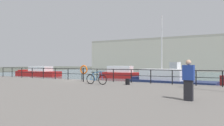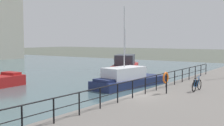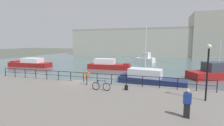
% 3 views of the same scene
% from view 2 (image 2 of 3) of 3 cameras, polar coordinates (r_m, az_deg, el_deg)
% --- Properties ---
extents(ground_plane, '(240.00, 240.00, 0.00)m').
position_cam_2_polar(ground_plane, '(18.96, 3.69, -8.69)').
color(ground_plane, '#4C5147').
extents(moored_green_narrowboat, '(8.60, 3.69, 7.30)m').
position_cam_2_polar(moored_green_narrowboat, '(27.07, 3.08, -3.12)').
color(moored_green_narrowboat, navy).
rests_on(moored_green_narrowboat, water_basin).
extents(moored_small_launch, '(9.19, 6.54, 5.60)m').
position_cam_2_polar(moored_small_launch, '(38.24, 2.55, -0.59)').
color(moored_small_launch, maroon).
rests_on(moored_small_launch, water_basin).
extents(quay_railing, '(23.98, 0.07, 1.08)m').
position_cam_2_polar(quay_railing, '(19.43, 7.59, -3.49)').
color(quay_railing, black).
rests_on(quay_railing, quay_promenade).
extents(parked_bicycle, '(1.77, 0.10, 0.98)m').
position_cam_2_polar(parked_bicycle, '(20.57, 16.14, -4.17)').
color(parked_bicycle, black).
rests_on(parked_bicycle, quay_promenade).
extents(mooring_bollard, '(0.32, 0.32, 0.44)m').
position_cam_2_polar(mooring_bollard, '(22.86, 15.91, -3.73)').
color(mooring_bollard, black).
rests_on(mooring_bollard, quay_promenade).
extents(life_ring_stand, '(0.75, 0.16, 1.40)m').
position_cam_2_polar(life_ring_stand, '(19.06, 10.41, -2.96)').
color(life_ring_stand, black).
rests_on(life_ring_stand, quay_promenade).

